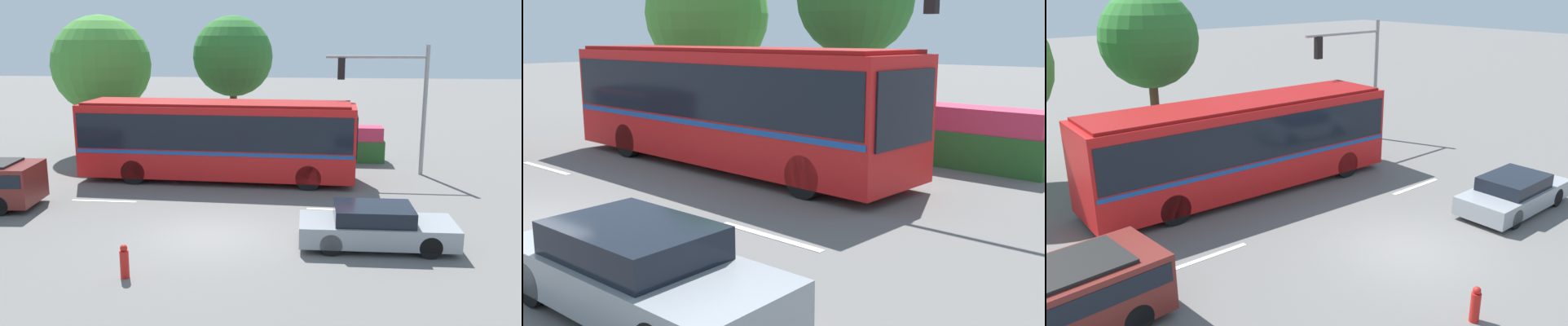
% 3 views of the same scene
% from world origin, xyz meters
% --- Properties ---
extents(ground_plane, '(140.00, 140.00, 0.00)m').
position_xyz_m(ground_plane, '(0.00, 0.00, 0.00)').
color(ground_plane, slate).
extents(city_bus, '(11.31, 3.01, 3.26)m').
position_xyz_m(city_bus, '(-0.91, 6.80, 1.86)').
color(city_bus, red).
rests_on(city_bus, ground).
extents(sedan_foreground, '(4.37, 1.83, 1.19)m').
position_xyz_m(sedan_foreground, '(4.82, -0.32, 0.57)').
color(sedan_foreground, gray).
rests_on(sedan_foreground, ground).
extents(suv_left_lane, '(4.83, 2.35, 1.63)m').
position_xyz_m(suv_left_lane, '(-8.81, 2.09, 0.95)').
color(suv_left_lane, maroon).
rests_on(suv_left_lane, ground).
extents(traffic_light_pole, '(4.30, 0.24, 5.51)m').
position_xyz_m(traffic_light_pole, '(6.51, 8.59, 3.57)').
color(traffic_light_pole, gray).
rests_on(traffic_light_pole, ground).
extents(flowering_hedge, '(8.27, 1.17, 1.68)m').
position_xyz_m(flowering_hedge, '(2.21, 11.07, 0.82)').
color(flowering_hedge, '#286028').
rests_on(flowering_hedge, ground).
extents(street_tree_centre, '(4.08, 4.08, 6.92)m').
position_xyz_m(street_tree_centre, '(-1.19, 13.18, 4.86)').
color(street_tree_centre, brown).
rests_on(street_tree_centre, ground).
extents(fire_hydrant, '(0.22, 0.22, 0.86)m').
position_xyz_m(fire_hydrant, '(-1.53, -3.07, 0.41)').
color(fire_hydrant, red).
rests_on(fire_hydrant, ground).
extents(lane_stripe_near, '(2.40, 0.16, 0.01)m').
position_xyz_m(lane_stripe_near, '(4.04, 3.05, 0.01)').
color(lane_stripe_near, silver).
rests_on(lane_stripe_near, ground).
extents(lane_stripe_mid, '(2.40, 0.16, 0.01)m').
position_xyz_m(lane_stripe_mid, '(-4.51, 3.27, 0.01)').
color(lane_stripe_mid, silver).
rests_on(lane_stripe_mid, ground).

